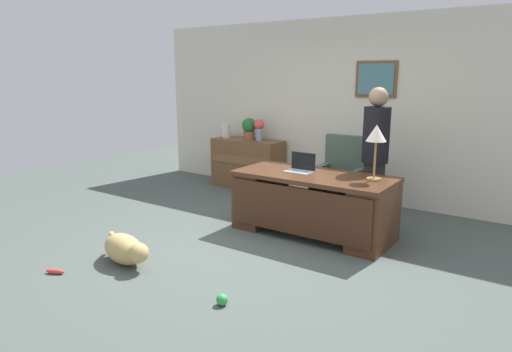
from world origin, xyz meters
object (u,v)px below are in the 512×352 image
(desk, at_px, (312,202))
(potted_plant, at_px, (249,128))
(armchair, at_px, (341,181))
(laptop, at_px, (301,167))
(dog_toy_ball, at_px, (222,300))
(person_standing, at_px, (375,157))
(vase_empty, at_px, (226,130))
(dog_toy_bone, at_px, (55,271))
(dog_lying, at_px, (126,249))
(vase_with_flowers, at_px, (259,127))
(credenza, at_px, (248,163))
(desk_lamp, at_px, (376,137))

(desk, distance_m, potted_plant, 2.51)
(armchair, height_order, laptop, armchair)
(dog_toy_ball, bearing_deg, person_standing, 83.34)
(laptop, xyz_separation_m, vase_empty, (-2.24, 1.39, 0.14))
(potted_plant, distance_m, dog_toy_bone, 3.99)
(person_standing, xyz_separation_m, dog_lying, (-1.63, -2.50, -0.74))
(desk, height_order, vase_empty, vase_empty)
(vase_with_flowers, relative_size, dog_toy_ball, 3.55)
(vase_with_flowers, bearing_deg, dog_lying, -79.49)
(desk, bearing_deg, dog_toy_bone, -122.34)
(credenza, distance_m, dog_lying, 3.41)
(credenza, bearing_deg, desk, -36.22)
(dog_toy_bone, bearing_deg, vase_with_flowers, 93.51)
(dog_toy_ball, bearing_deg, laptop, 100.94)
(dog_lying, relative_size, vase_with_flowers, 2.10)
(potted_plant, bearing_deg, dog_toy_bone, -83.50)
(credenza, relative_size, vase_empty, 4.98)
(desk_lamp, bearing_deg, person_standing, 109.70)
(desk_lamp, height_order, vase_empty, desk_lamp)
(credenza, xyz_separation_m, dog_lying, (0.85, -3.30, -0.25))
(desk, bearing_deg, laptop, 162.66)
(person_standing, distance_m, desk_lamp, 0.65)
(laptop, bearing_deg, vase_with_flowers, 138.09)
(dog_lying, distance_m, dog_toy_ball, 1.34)
(desk, bearing_deg, vase_empty, 149.14)
(dog_toy_bone, bearing_deg, credenza, 96.99)
(potted_plant, height_order, dog_toy_bone, potted_plant)
(person_standing, height_order, vase_empty, person_standing)
(credenza, bearing_deg, dog_lying, -75.58)
(credenza, distance_m, vase_with_flowers, 0.67)
(vase_with_flowers, bearing_deg, armchair, -18.58)
(dog_lying, bearing_deg, vase_with_flowers, 100.51)
(laptop, bearing_deg, desk, -17.34)
(dog_lying, distance_m, laptop, 2.22)
(person_standing, bearing_deg, dog_lying, -123.11)
(dog_lying, xyz_separation_m, dog_toy_ball, (1.33, -0.10, -0.11))
(credenza, bearing_deg, vase_empty, 179.83)
(dog_lying, relative_size, dog_toy_bone, 3.88)
(person_standing, bearing_deg, armchair, 157.78)
(desk, distance_m, dog_toy_ball, 1.99)
(person_standing, distance_m, dog_toy_bone, 3.76)
(desk, relative_size, desk_lamp, 3.03)
(desk, xyz_separation_m, dog_toy_ball, (0.19, -1.95, -0.35))
(laptop, height_order, dog_toy_bone, laptop)
(vase_with_flowers, distance_m, dog_toy_ball, 4.04)
(credenza, height_order, potted_plant, potted_plant)
(credenza, xyz_separation_m, vase_with_flowers, (0.24, 0.00, 0.62))
(desk_lamp, distance_m, vase_empty, 3.40)
(dog_toy_ball, bearing_deg, desk, 95.63)
(armchair, height_order, vase_with_flowers, vase_with_flowers)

